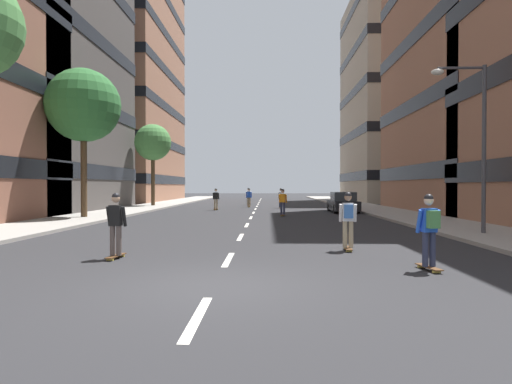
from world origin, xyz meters
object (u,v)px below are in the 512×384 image
at_px(skater_5, 283,201).
at_px(skater_6, 281,197).
at_px(street_tree_near, 83,106).
at_px(skater_4, 249,197).
at_px(skater_3, 116,222).
at_px(skater_2, 429,227).
at_px(skater_7, 248,196).
at_px(parked_car_near, 343,203).
at_px(streetlamp_right, 475,130).
at_px(skater_1, 216,198).
at_px(street_tree_mid, 153,143).
at_px(skater_0, 348,217).

height_order(skater_5, skater_6, same).
height_order(street_tree_near, skater_6, street_tree_near).
bearing_deg(skater_4, skater_3, -94.72).
relative_size(skater_4, skater_6, 1.00).
height_order(skater_2, skater_7, same).
bearing_deg(parked_car_near, streetlamp_right, -80.81).
bearing_deg(skater_4, skater_1, -116.89).
relative_size(skater_2, skater_7, 1.00).
relative_size(skater_3, skater_4, 1.00).
bearing_deg(skater_3, skater_5, 73.03).
height_order(skater_1, skater_3, same).
height_order(street_tree_mid, skater_6, street_tree_mid).
relative_size(streetlamp_right, skater_6, 3.65).
relative_size(street_tree_near, skater_5, 4.91).
xyz_separation_m(parked_car_near, skater_5, (-4.61, -3.83, 0.29)).
distance_m(street_tree_mid, streetlamp_right, 30.08).
distance_m(skater_3, skater_5, 17.38).
relative_size(skater_0, skater_5, 1.00).
distance_m(street_tree_near, skater_3, 16.22).
bearing_deg(skater_1, parked_car_near, -16.36).
distance_m(parked_car_near, skater_7, 14.09).
bearing_deg(parked_car_near, skater_0, -99.50).
bearing_deg(skater_3, street_tree_mid, 103.29).
bearing_deg(skater_6, skater_0, -87.08).
xyz_separation_m(parked_car_near, skater_1, (-9.83, 2.89, 0.29)).
distance_m(street_tree_near, street_tree_mid, 15.19).
xyz_separation_m(parked_car_near, street_tree_near, (-16.47, -6.88, 6.00)).
bearing_deg(skater_5, street_tree_near, -165.57).
relative_size(skater_4, skater_7, 1.00).
distance_m(streetlamp_right, skater_0, 7.45).
bearing_deg(parked_car_near, skater_7, 122.54).
distance_m(streetlamp_right, skater_1, 21.93).
relative_size(skater_0, skater_2, 1.00).
bearing_deg(skater_0, skater_2, -66.50).
xyz_separation_m(street_tree_near, streetlamp_right, (18.90, -8.14, -2.56)).
height_order(streetlamp_right, skater_7, streetlamp_right).
bearing_deg(street_tree_near, parked_car_near, 22.66).
relative_size(street_tree_mid, skater_3, 4.32).
relative_size(street_tree_near, streetlamp_right, 1.34).
xyz_separation_m(street_tree_mid, skater_5, (11.87, -12.12, -5.07)).
xyz_separation_m(skater_0, skater_3, (-6.53, -1.61, -0.03)).
bearing_deg(skater_6, skater_4, 150.33).
height_order(skater_0, skater_7, same).
distance_m(streetlamp_right, skater_7, 28.87).
relative_size(street_tree_mid, skater_2, 4.32).
xyz_separation_m(streetlamp_right, skater_6, (-6.86, 21.15, -3.15)).
xyz_separation_m(skater_2, skater_3, (-7.83, 1.40, -0.03)).
bearing_deg(parked_car_near, skater_1, 163.64).
bearing_deg(skater_4, skater_2, -79.49).
distance_m(skater_2, skater_7, 34.21).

